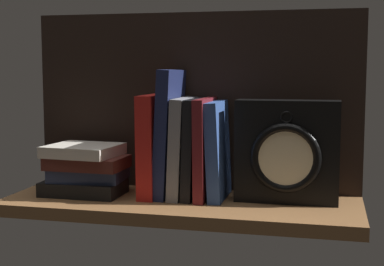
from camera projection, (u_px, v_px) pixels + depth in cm
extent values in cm
cube|color=brown|center=(181.00, 206.00, 114.60)|extent=(71.13, 24.58, 2.50)
cube|color=black|center=(194.00, 102.00, 123.60)|extent=(71.13, 1.20, 38.10)
cube|color=red|center=(154.00, 145.00, 118.33)|extent=(3.47, 14.75, 20.88)
cube|color=#192147|center=(169.00, 133.00, 117.29)|extent=(3.88, 13.61, 26.04)
cube|color=gray|center=(182.00, 147.00, 116.96)|extent=(3.26, 13.96, 20.30)
cube|color=black|center=(194.00, 148.00, 116.38)|extent=(2.63, 13.77, 20.15)
cube|color=maroon|center=(205.00, 148.00, 115.83)|extent=(2.24, 14.90, 20.23)
cube|color=#2D4C8E|center=(218.00, 150.00, 115.26)|extent=(3.51, 13.43, 19.70)
cube|color=black|center=(287.00, 151.00, 111.80)|extent=(20.09, 5.71, 20.09)
torus|color=black|center=(286.00, 158.00, 108.75)|extent=(13.54, 1.66, 13.54)
cylinder|color=beige|center=(286.00, 158.00, 108.75)|extent=(10.93, 0.60, 10.93)
cube|color=black|center=(282.00, 165.00, 108.54)|extent=(1.46, 0.30, 2.53)
cube|color=black|center=(296.00, 162.00, 107.84)|extent=(4.21, 0.30, 1.37)
torus|color=black|center=(286.00, 117.00, 108.26)|extent=(2.44, 0.44, 2.44)
cube|color=black|center=(85.00, 187.00, 119.65)|extent=(16.39, 10.33, 2.90)
cube|color=#232D4C|center=(89.00, 174.00, 119.80)|extent=(15.62, 11.84, 2.65)
cube|color=#471E19|center=(88.00, 162.00, 118.53)|extent=(16.01, 10.60, 2.55)
cube|color=beige|center=(83.00, 150.00, 118.90)|extent=(15.12, 13.64, 2.30)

